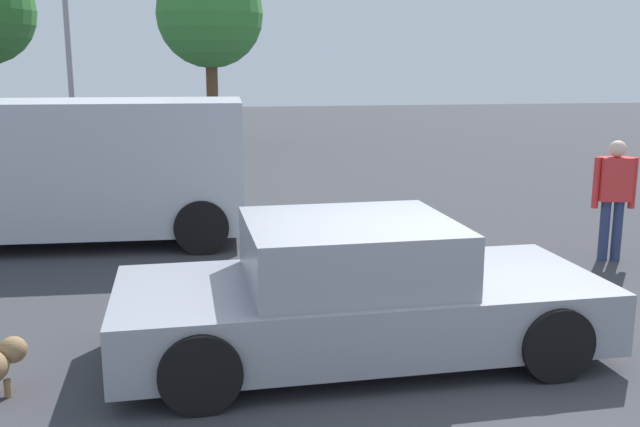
# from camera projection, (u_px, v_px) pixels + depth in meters

# --- Properties ---
(ground_plane) EXTENTS (80.00, 80.00, 0.00)m
(ground_plane) POSITION_uv_depth(u_px,v_px,m) (411.00, 363.00, 6.29)
(ground_plane) COLOR #38383D
(sedan_foreground) EXTENTS (4.34, 1.94, 1.25)m
(sedan_foreground) POSITION_uv_depth(u_px,v_px,m) (357.00, 294.00, 6.38)
(sedan_foreground) COLOR gray
(sedan_foreground) RESTS_ON ground_plane
(van_white) EXTENTS (5.31, 2.47, 2.09)m
(van_white) POSITION_uv_depth(u_px,v_px,m) (65.00, 166.00, 10.45)
(van_white) COLOR #B2B7C1
(van_white) RESTS_ON ground_plane
(pedestrian) EXTENTS (0.56, 0.32, 1.62)m
(pedestrian) POSITION_uv_depth(u_px,v_px,m) (614.00, 190.00, 9.43)
(pedestrian) COLOR navy
(pedestrian) RESTS_ON ground_plane
(tree_back_center) EXTENTS (3.31, 3.31, 5.80)m
(tree_back_center) POSITION_uv_depth(u_px,v_px,m) (210.00, 15.00, 22.02)
(tree_back_center) COLOR brown
(tree_back_center) RESTS_ON ground_plane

